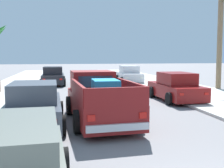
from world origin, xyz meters
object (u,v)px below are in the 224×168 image
(car_left_mid, at_px, (129,75))
(car_left_far, at_px, (176,88))
(pickup_truck, at_px, (99,99))
(car_right_mid, at_px, (34,106))
(car_left_near, at_px, (53,76))

(car_left_mid, relative_size, car_left_far, 1.01)
(pickup_truck, xyz_separation_m, car_left_far, (4.78, 3.81, -0.09))
(car_left_mid, distance_m, car_left_far, 10.35)
(car_left_far, bearing_deg, car_right_mid, -148.75)
(pickup_truck, bearing_deg, car_left_mid, 71.28)
(car_right_mid, height_order, car_left_far, same)
(car_left_mid, xyz_separation_m, car_left_far, (-0.03, -10.35, 0.00))
(pickup_truck, distance_m, car_right_mid, 2.36)
(car_left_mid, bearing_deg, pickup_truck, -108.72)
(car_left_far, bearing_deg, car_left_mid, 89.86)
(car_left_near, height_order, car_right_mid, same)
(pickup_truck, height_order, car_right_mid, pickup_truck)
(pickup_truck, xyz_separation_m, car_left_near, (-2.03, 13.29, -0.09))
(car_left_near, relative_size, car_right_mid, 0.99)
(car_right_mid, bearing_deg, car_left_far, 31.25)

